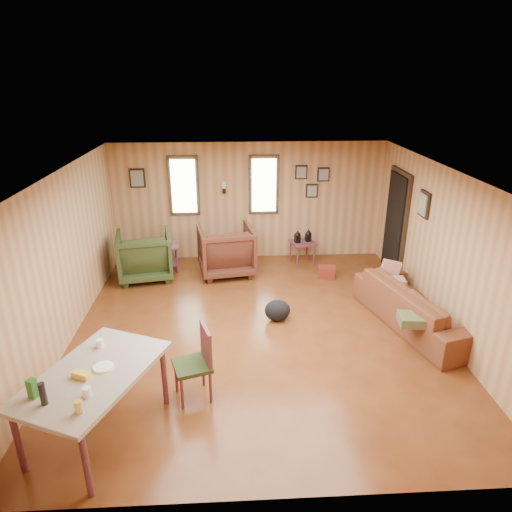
% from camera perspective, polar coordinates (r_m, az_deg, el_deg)
% --- Properties ---
extents(room, '(5.54, 6.04, 2.44)m').
position_cam_1_polar(room, '(6.80, 1.48, 0.85)').
color(room, brown).
rests_on(room, ground).
extents(sofa, '(1.25, 2.38, 0.89)m').
position_cam_1_polar(sofa, '(7.39, 19.68, -5.13)').
color(sofa, brown).
rests_on(sofa, ground).
extents(recliner_brown, '(1.15, 1.10, 1.04)m').
position_cam_1_polar(recliner_brown, '(8.78, -3.77, 1.02)').
color(recliner_brown, '#4D2417').
rests_on(recliner_brown, ground).
extents(recliner_green, '(1.12, 1.07, 1.00)m').
position_cam_1_polar(recliner_green, '(8.82, -13.76, 0.36)').
color(recliner_green, '#2C391A').
rests_on(recliner_green, ground).
extents(end_table, '(0.59, 0.55, 0.65)m').
position_cam_1_polar(end_table, '(9.10, -11.29, 0.35)').
color(end_table, brown).
rests_on(end_table, ground).
extents(side_table, '(0.56, 0.56, 0.73)m').
position_cam_1_polar(side_table, '(9.26, 5.86, 1.92)').
color(side_table, brown).
rests_on(side_table, ground).
extents(cooler, '(0.35, 0.28, 0.23)m').
position_cam_1_polar(cooler, '(8.81, 8.82, -2.00)').
color(cooler, maroon).
rests_on(cooler, ground).
extents(backpack, '(0.49, 0.43, 0.35)m').
position_cam_1_polar(backpack, '(7.23, 2.69, -6.81)').
color(backpack, black).
rests_on(backpack, ground).
extents(sofa_pillows, '(0.57, 1.77, 0.36)m').
position_cam_1_polar(sofa_pillows, '(7.31, 17.77, -4.71)').
color(sofa_pillows, '#4C502C').
rests_on(sofa_pillows, sofa).
extents(dining_table, '(1.49, 1.81, 1.03)m').
position_cam_1_polar(dining_table, '(5.13, -19.75, -14.28)').
color(dining_table, '#9E9485').
rests_on(dining_table, ground).
extents(dining_chair, '(0.53, 0.53, 0.93)m').
position_cam_1_polar(dining_chair, '(5.54, -7.30, -12.66)').
color(dining_chair, '#2C391A').
rests_on(dining_chair, ground).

